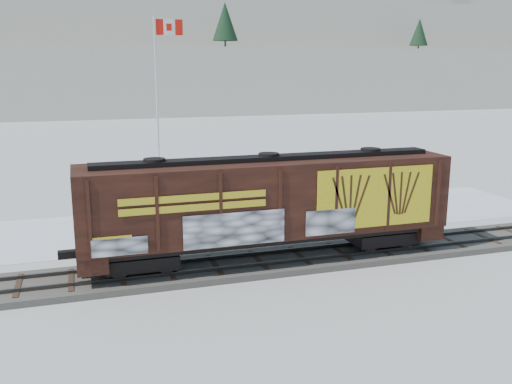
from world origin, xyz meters
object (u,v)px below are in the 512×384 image
object	(u,v)px
hopper_railcar	(269,201)
car_silver	(166,219)
flagpole	(160,132)
car_dark	(358,203)
car_white	(293,200)

from	to	relation	value
hopper_railcar	car_silver	bearing A→B (deg)	120.54
flagpole	car_silver	bearing A→B (deg)	-96.88
flagpole	car_dark	xyz separation A→B (m)	(10.44, -8.57, -3.70)
hopper_railcar	car_dark	world-z (taller)	hopper_railcar
car_white	car_silver	bearing A→B (deg)	83.58
car_dark	hopper_railcar	bearing A→B (deg)	112.05
car_silver	car_dark	size ratio (longest dim) A/B	0.99
hopper_railcar	car_dark	distance (m)	10.56
flagpole	car_white	world-z (taller)	flagpole
hopper_railcar	flagpole	xyz separation A→B (m)	(-2.53, 15.20, 1.48)
hopper_railcar	flagpole	world-z (taller)	flagpole
hopper_railcar	car_white	bearing A→B (deg)	61.96
flagpole	car_white	distance (m)	10.47
hopper_railcar	flagpole	distance (m)	15.48
flagpole	car_dark	size ratio (longest dim) A/B	2.44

